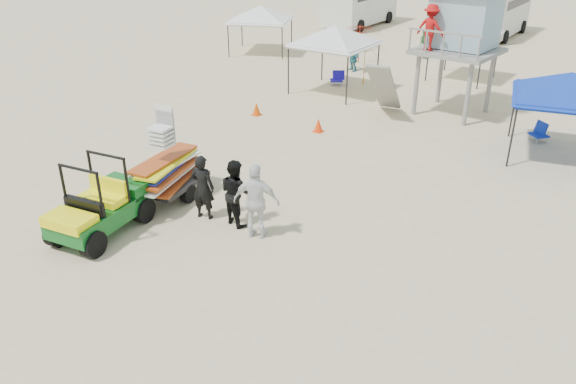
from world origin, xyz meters
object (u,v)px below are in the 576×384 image
Objects in this scene: lifeguard_tower at (460,25)px; canopy_blue at (572,77)px; man_left at (203,187)px; utility_cart at (97,201)px; surf_trailer at (168,167)px.

lifeguard_tower is 1.25× the size of canopy_blue.
lifeguard_tower is (2.10, 11.94, 2.50)m from man_left.
utility_cart is 14.65m from lifeguard_tower.
man_left is (1.52, -0.30, -0.07)m from surf_trailer.
utility_cart is 2.34m from surf_trailer.
lifeguard_tower is at bearing -115.14° from man_left.
man_left is 11.60m from canopy_blue.
man_left is at bearing 53.22° from utility_cart.
man_left is at bearing -124.66° from canopy_blue.
lifeguard_tower is at bearing 72.77° from surf_trailer.
surf_trailer is at bearing -26.39° from man_left.
utility_cart is 0.73× the size of canopy_blue.
lifeguard_tower is (3.62, 13.98, 2.48)m from utility_cart.
surf_trailer is 0.72× the size of canopy_blue.
canopy_blue is at bearing 48.65° from surf_trailer.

